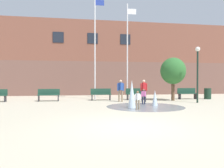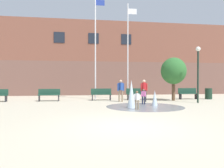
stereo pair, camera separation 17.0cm
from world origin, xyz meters
TOP-DOWN VIEW (x-y plane):
  - ground_plane at (0.00, 0.00)m, footprint 100.00×100.00m
  - library_building at (0.00, 18.83)m, footprint 36.00×6.05m
  - splash_fountain at (1.96, 5.13)m, footprint 4.54×4.54m
  - park_bench_left_of_flagpoles at (-3.73, 9.70)m, footprint 1.60×0.44m
  - park_bench_center at (0.20, 9.85)m, footprint 1.60×0.44m
  - park_bench_near_trashcan at (3.01, 9.84)m, footprint 1.60×0.44m
  - park_bench_far_right at (7.40, 9.79)m, footprint 1.60×0.44m
  - adult_watching at (3.12, 8.10)m, footprint 0.50×0.34m
  - child_with_pink_shirt at (2.57, 6.42)m, footprint 0.31×0.22m
  - adult_near_bench at (1.47, 8.38)m, footprint 0.50×0.39m
  - child_running at (1.49, 4.02)m, footprint 0.31×0.23m
  - flagpole_left at (-0.17, 10.61)m, footprint 0.80×0.10m
  - flagpole_right at (2.52, 10.61)m, footprint 0.80×0.10m
  - lamp_post_right_lane at (6.56, 6.81)m, footprint 0.32×0.32m
  - trash_can at (9.07, 9.50)m, footprint 0.56×0.56m
  - street_tree_near_building at (5.64, 8.71)m, footprint 1.92×1.92m

SIDE VIEW (x-z plane):
  - ground_plane at x=0.00m, z-range 0.00..0.00m
  - trash_can at x=9.07m, z-range 0.00..0.90m
  - park_bench_left_of_flagpoles at x=-3.73m, z-range 0.02..0.93m
  - park_bench_center at x=0.20m, z-range 0.02..0.93m
  - park_bench_near_trashcan at x=3.01m, z-range 0.02..0.93m
  - park_bench_far_right at x=7.40m, z-range 0.02..0.93m
  - splash_fountain at x=1.96m, z-range -0.27..1.28m
  - child_with_pink_shirt at x=2.57m, z-range 0.09..1.07m
  - child_running at x=1.49m, z-range 0.09..1.07m
  - adult_watching at x=3.12m, z-range 0.14..1.73m
  - adult_near_bench at x=1.47m, z-range 0.14..1.73m
  - street_tree_near_building at x=5.64m, z-range 0.61..3.91m
  - lamp_post_right_lane at x=6.56m, z-range 0.60..4.45m
  - library_building at x=0.00m, z-range 0.00..7.91m
  - flagpole_right at x=2.52m, z-range 0.25..8.14m
  - flagpole_left at x=-0.17m, z-range 0.25..8.73m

